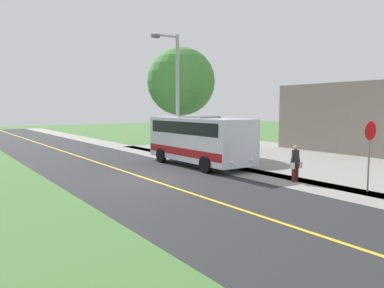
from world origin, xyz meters
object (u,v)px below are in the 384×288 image
shuttle_bus_front (199,138)px  stop_sign (370,144)px  pedestrian_with_bags (295,162)px  street_light_pole (176,92)px  tree_curbside (181,82)px

shuttle_bus_front → stop_sign: shuttle_bus_front is taller
pedestrian_with_bags → shuttle_bus_front: bearing=-82.6°
pedestrian_with_bags → street_light_pole: size_ratio=0.21×
pedestrian_with_bags → street_light_pole: (0.51, -9.65, 3.55)m
shuttle_bus_front → tree_curbside: 7.99m
street_light_pole → tree_curbside: 4.27m
shuttle_bus_front → stop_sign: bearing=99.2°
stop_sign → shuttle_bus_front: bearing=-80.8°
shuttle_bus_front → tree_curbside: size_ratio=0.97×
pedestrian_with_bags → tree_curbside: (-2.01, -12.97, 4.46)m
pedestrian_with_bags → stop_sign: bearing=102.6°
tree_curbside → pedestrian_with_bags: bearing=81.2°
stop_sign → tree_curbside: size_ratio=0.36×
stop_sign → street_light_pole: 13.13m
shuttle_bus_front → stop_sign: size_ratio=2.67×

